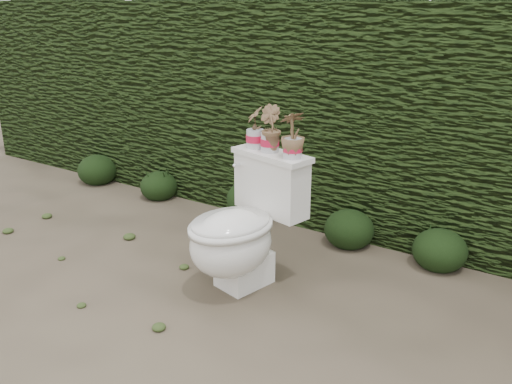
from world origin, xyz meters
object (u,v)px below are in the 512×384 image
Objects in this scene: potted_plant_center at (270,130)px; potted_plant_right at (293,136)px; toilet at (242,230)px; potted_plant_left at (255,128)px.

potted_plant_right is (0.18, -0.04, -0.00)m from potted_plant_center.
potted_plant_center is at bearing 93.77° from toilet.
potted_plant_right is at bearing 55.54° from toilet.
potted_plant_right is at bearing 41.39° from potted_plant_left.
potted_plant_center is at bearing -67.48° from potted_plant_right.
toilet is 0.62m from potted_plant_right.
potted_plant_right reaches higher than potted_plant_left.
potted_plant_left reaches higher than toilet.
potted_plant_center is 1.03× the size of potted_plant_right.
toilet is at bearing -11.94° from potted_plant_right.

